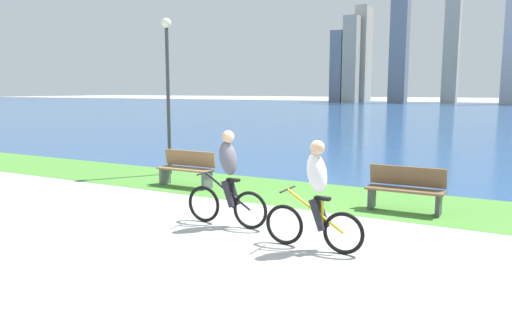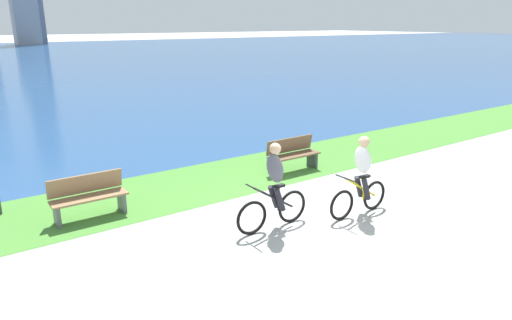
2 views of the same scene
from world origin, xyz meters
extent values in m
plane|color=#9E9E99|center=(0.00, 0.00, 0.00)|extent=(300.00, 300.00, 0.00)
cube|color=#478433|center=(0.00, 3.03, 0.00)|extent=(120.00, 2.78, 0.01)
cube|color=navy|center=(0.00, 48.80, 0.00)|extent=(300.00, 88.75, 0.00)
torus|color=black|center=(-1.57, -0.10, 0.34)|extent=(0.67, 0.06, 0.67)
torus|color=black|center=(-0.60, -0.10, 0.34)|extent=(0.67, 0.06, 0.67)
cylinder|color=black|center=(-1.06, -0.10, 0.63)|extent=(0.95, 0.04, 0.62)
cylinder|color=black|center=(-0.94, -0.10, 0.58)|extent=(0.04, 0.04, 0.49)
cube|color=black|center=(-0.94, -0.10, 0.84)|extent=(0.24, 0.10, 0.05)
cylinder|color=black|center=(-1.52, -0.10, 0.92)|extent=(0.03, 0.52, 0.03)
ellipsoid|color=#595966|center=(-1.04, -0.10, 1.22)|extent=(0.40, 0.36, 0.65)
sphere|color=#D8AD84|center=(-1.04, -0.10, 1.60)|extent=(0.22, 0.22, 0.22)
cylinder|color=#26262D|center=(-0.99, -0.20, 0.60)|extent=(0.27, 0.11, 0.49)
cylinder|color=#26262D|center=(-0.99, 0.00, 0.60)|extent=(0.27, 0.11, 0.49)
torus|color=black|center=(0.30, -0.59, 0.32)|extent=(0.64, 0.06, 0.64)
torus|color=black|center=(1.26, -0.59, 0.32)|extent=(0.64, 0.06, 0.64)
cylinder|color=gold|center=(0.80, -0.59, 0.60)|extent=(0.94, 0.04, 0.61)
cylinder|color=gold|center=(0.92, -0.59, 0.55)|extent=(0.04, 0.04, 0.47)
cube|color=black|center=(0.92, -0.59, 0.81)|extent=(0.24, 0.10, 0.05)
cylinder|color=black|center=(0.35, -0.59, 0.89)|extent=(0.03, 0.52, 0.03)
ellipsoid|color=white|center=(0.83, -0.59, 1.19)|extent=(0.40, 0.36, 0.65)
sphere|color=#D8AD84|center=(0.83, -0.59, 1.57)|extent=(0.22, 0.22, 0.22)
cylinder|color=#26262D|center=(0.88, -0.69, 0.57)|extent=(0.27, 0.11, 0.49)
cylinder|color=#26262D|center=(0.88, -0.49, 0.57)|extent=(0.27, 0.11, 0.49)
cube|color=brown|center=(1.52, 2.41, 0.45)|extent=(1.50, 0.45, 0.04)
cube|color=brown|center=(1.52, 2.60, 0.70)|extent=(1.50, 0.11, 0.40)
cube|color=#38383D|center=(2.17, 2.41, 0.23)|extent=(0.08, 0.37, 0.45)
cube|color=#38383D|center=(0.87, 2.41, 0.23)|extent=(0.08, 0.37, 0.45)
cube|color=olive|center=(-3.85, 2.41, 0.45)|extent=(1.50, 0.45, 0.04)
cube|color=olive|center=(-3.85, 2.60, 0.70)|extent=(1.50, 0.11, 0.40)
cube|color=#595960|center=(-3.20, 2.41, 0.23)|extent=(0.08, 0.37, 0.45)
cube|color=#595960|center=(-4.50, 2.41, 0.23)|extent=(0.08, 0.37, 0.45)
cylinder|color=#38383D|center=(-5.38, 3.71, 2.07)|extent=(0.10, 0.10, 4.14)
sphere|color=white|center=(-5.38, 3.71, 4.24)|extent=(0.28, 0.28, 0.28)
cube|color=slate|center=(-28.06, 82.79, 6.66)|extent=(2.27, 2.31, 13.33)
cube|color=#ADA899|center=(-25.36, 82.69, 7.93)|extent=(2.62, 2.61, 15.86)
cube|color=#ADA899|center=(-24.44, 87.18, 9.06)|extent=(2.32, 4.46, 18.11)
cube|color=slate|center=(-16.30, 81.51, 13.78)|extent=(2.86, 3.05, 27.55)
cube|color=#ADA899|center=(-8.28, 85.87, 9.12)|extent=(2.47, 2.88, 18.24)
camera|label=1|loc=(3.47, -7.36, 2.42)|focal=34.39mm
camera|label=2|loc=(-6.04, -6.64, 3.88)|focal=32.16mm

